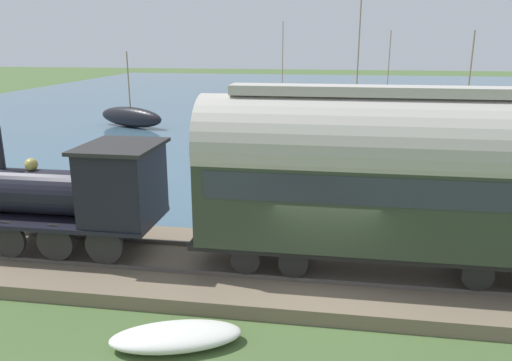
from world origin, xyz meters
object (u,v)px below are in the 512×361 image
(sailboat_blue, at_px, (463,134))
(sailboat_teal, at_px, (355,123))
(sailboat_red, at_px, (282,90))
(rowboat_far_out, at_px, (416,175))
(beached_dinghy, at_px, (176,337))
(sailboat_white, at_px, (386,100))
(sailboat_black, at_px, (131,117))
(steam_locomotive, at_px, (83,191))
(passenger_coach, at_px, (386,173))

(sailboat_blue, height_order, sailboat_teal, sailboat_teal)
(sailboat_blue, height_order, sailboat_red, sailboat_red)
(sailboat_blue, relative_size, rowboat_far_out, 2.67)
(sailboat_red, bearing_deg, beached_dinghy, -175.86)
(sailboat_teal, distance_m, beached_dinghy, 26.72)
(sailboat_white, bearing_deg, sailboat_black, 162.52)
(rowboat_far_out, distance_m, beached_dinghy, 16.06)
(steam_locomotive, height_order, rowboat_far_out, steam_locomotive)
(sailboat_red, distance_m, rowboat_far_out, 36.37)
(sailboat_black, relative_size, beached_dinghy, 2.00)
(beached_dinghy, bearing_deg, sailboat_blue, -25.60)
(rowboat_far_out, bearing_deg, sailboat_black, 83.07)
(sailboat_black, bearing_deg, steam_locomotive, -137.69)
(sailboat_blue, bearing_deg, sailboat_white, -10.15)
(sailboat_black, relative_size, sailboat_white, 0.84)
(sailboat_teal, relative_size, rowboat_far_out, 3.58)
(sailboat_white, xyz_separation_m, sailboat_red, (7.54, 11.11, 0.04))
(rowboat_far_out, relative_size, beached_dinghy, 0.85)
(steam_locomotive, relative_size, beached_dinghy, 1.90)
(rowboat_far_out, bearing_deg, sailboat_teal, 36.71)
(steam_locomotive, relative_size, rowboat_far_out, 2.24)
(steam_locomotive, bearing_deg, sailboat_blue, -37.14)
(sailboat_black, distance_m, beached_dinghy, 28.74)
(sailboat_red, relative_size, sailboat_teal, 0.91)
(sailboat_blue, height_order, beached_dinghy, sailboat_blue)
(passenger_coach, bearing_deg, sailboat_red, 9.21)
(rowboat_far_out, height_order, beached_dinghy, beached_dinghy)
(sailboat_black, xyz_separation_m, sailboat_teal, (0.14, -16.40, -0.10))
(sailboat_black, height_order, beached_dinghy, sailboat_black)
(sailboat_white, bearing_deg, sailboat_teal, -158.59)
(sailboat_black, height_order, rowboat_far_out, sailboat_black)
(sailboat_red, xyz_separation_m, sailboat_teal, (-23.09, -7.53, 0.04))
(sailboat_blue, relative_size, sailboat_teal, 0.75)
(sailboat_blue, relative_size, sailboat_red, 0.82)
(sailboat_red, bearing_deg, rowboat_far_out, -163.34)
(sailboat_white, distance_m, sailboat_red, 13.43)
(sailboat_teal, height_order, rowboat_far_out, sailboat_teal)
(passenger_coach, bearing_deg, sailboat_white, -5.46)
(sailboat_teal, bearing_deg, rowboat_far_out, 178.52)
(sailboat_red, distance_m, sailboat_teal, 24.29)
(passenger_coach, relative_size, sailboat_blue, 1.44)
(sailboat_white, bearing_deg, sailboat_red, 90.21)
(steam_locomotive, height_order, passenger_coach, passenger_coach)
(steam_locomotive, height_order, beached_dinghy, steam_locomotive)
(passenger_coach, relative_size, rowboat_far_out, 3.84)
(sailboat_blue, relative_size, sailboat_white, 0.96)
(sailboat_black, relative_size, sailboat_teal, 0.65)
(passenger_coach, bearing_deg, steam_locomotive, 90.00)
(sailboat_black, height_order, sailboat_red, sailboat_red)
(beached_dinghy, bearing_deg, passenger_coach, -51.84)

